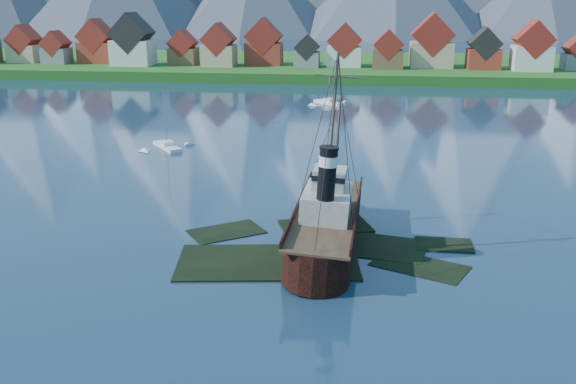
# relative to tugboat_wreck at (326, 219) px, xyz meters

# --- Properties ---
(ground) EXTENTS (1400.00, 1400.00, 0.00)m
(ground) POSITION_rel_tugboat_wreck_xyz_m (-2.32, -4.12, -2.75)
(ground) COLOR #172D42
(ground) RESTS_ON ground
(shoal) EXTENTS (31.71, 21.24, 1.14)m
(shoal) POSITION_rel_tugboat_wreck_xyz_m (-0.54, -1.97, -3.09)
(shoal) COLOR black
(shoal) RESTS_ON ground
(shore_bank) EXTENTS (600.00, 80.00, 3.20)m
(shore_bank) POSITION_rel_tugboat_wreck_xyz_m (-2.32, 165.88, -2.75)
(shore_bank) COLOR #1D4A15
(shore_bank) RESTS_ON ground
(seawall) EXTENTS (600.00, 2.50, 2.00)m
(seawall) POSITION_rel_tugboat_wreck_xyz_m (-2.32, 127.88, -2.75)
(seawall) COLOR #3F3D38
(seawall) RESTS_ON ground
(town) EXTENTS (250.96, 16.69, 17.30)m
(town) POSITION_rel_tugboat_wreck_xyz_m (-35.44, 148.07, 6.24)
(town) COLOR maroon
(town) RESTS_ON ground
(tugboat_wreck) EXTENTS (6.37, 27.45, 21.76)m
(tugboat_wreck) POSITION_rel_tugboat_wreck_xyz_m (0.00, 0.00, 0.00)
(tugboat_wreck) COLOR black
(tugboat_wreck) RESTS_ON ground
(sailboat_a) EXTENTS (6.97, 8.01, 10.42)m
(sailboat_a) POSITION_rel_tugboat_wreck_xyz_m (-30.47, 40.99, -2.52)
(sailboat_a) COLOR silver
(sailboat_a) RESTS_ON ground
(sailboat_c) EXTENTS (8.10, 7.81, 11.61)m
(sailboat_c) POSITION_rel_tugboat_wreck_xyz_m (-5.46, 91.29, -2.49)
(sailboat_c) COLOR silver
(sailboat_c) RESTS_ON ground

